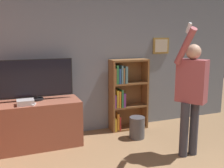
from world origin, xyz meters
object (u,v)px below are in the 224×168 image
bookshelf (125,94)px  person (192,90)px  game_console (25,102)px  television (36,79)px  waste_bin (137,128)px

bookshelf → person: bearing=-72.7°
game_console → bookshelf: bearing=11.0°
television → bookshelf: (1.66, 0.11, -0.41)m
game_console → person: (2.29, -1.06, 0.23)m
game_console → waste_bin: bearing=-4.7°
game_console → waste_bin: (1.87, -0.15, -0.61)m
television → game_console: television is taller
waste_bin → bookshelf: bearing=91.6°
person → waste_bin: bearing=173.4°
television → waste_bin: television is taller
television → bookshelf: bearing=3.7°
television → person: person is taller
television → person: size_ratio=0.61×
person → game_console: bearing=-146.7°
bookshelf → waste_bin: (0.01, -0.51, -0.51)m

